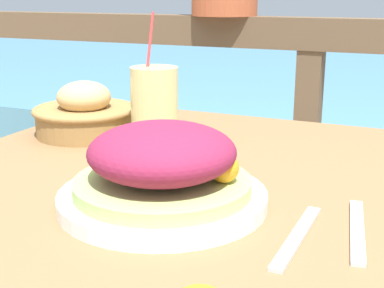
# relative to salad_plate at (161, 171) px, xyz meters

# --- Properties ---
(patio_table) EXTENTS (0.90, 0.93, 0.76)m
(patio_table) POSITION_rel_salad_plate_xyz_m (0.00, 0.10, -0.16)
(patio_table) COLOR olive
(patio_table) RESTS_ON ground_plane
(railing_fence) EXTENTS (2.80, 0.08, 0.97)m
(railing_fence) POSITION_rel_salad_plate_xyz_m (0.00, 0.94, -0.07)
(railing_fence) COLOR brown
(railing_fence) RESTS_ON ground_plane
(sea_backdrop) EXTENTS (12.00, 4.00, 0.48)m
(sea_backdrop) POSITION_rel_salad_plate_xyz_m (0.00, 3.44, -0.57)
(sea_backdrop) COLOR teal
(sea_backdrop) RESTS_ON ground_plane
(salad_plate) EXTENTS (0.28, 0.28, 0.11)m
(salad_plate) POSITION_rel_salad_plate_xyz_m (0.00, 0.00, 0.00)
(salad_plate) COLOR white
(salad_plate) RESTS_ON patio_table
(drink_glass) EXTENTS (0.09, 0.09, 0.24)m
(drink_glass) POSITION_rel_salad_plate_xyz_m (-0.14, 0.26, 0.03)
(drink_glass) COLOR #DBCC7F
(drink_glass) RESTS_ON patio_table
(bread_basket) EXTENTS (0.21, 0.21, 0.11)m
(bread_basket) POSITION_rel_salad_plate_xyz_m (-0.31, 0.27, -0.01)
(bread_basket) COLOR olive
(bread_basket) RESTS_ON patio_table
(fork) EXTENTS (0.02, 0.18, 0.00)m
(fork) POSITION_rel_salad_plate_xyz_m (0.19, -0.03, -0.05)
(fork) COLOR silver
(fork) RESTS_ON patio_table
(knife) EXTENTS (0.04, 0.18, 0.00)m
(knife) POSITION_rel_salad_plate_xyz_m (0.25, 0.02, -0.05)
(knife) COLOR silver
(knife) RESTS_ON patio_table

